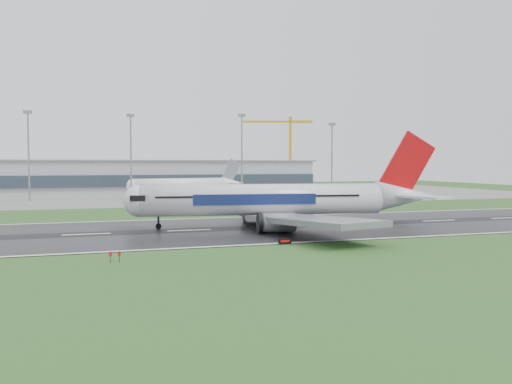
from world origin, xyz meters
name	(u,v)px	position (x,y,z in m)	size (l,w,h in m)	color
ground	(86,235)	(0.00, 0.00, 0.00)	(520.00, 520.00, 0.00)	#244D1C
runway	(86,234)	(0.00, 0.00, 0.05)	(400.00, 45.00, 0.10)	black
apron	(92,196)	(0.00, 125.00, 0.04)	(400.00, 130.00, 0.08)	slate
terminal	(93,175)	(0.00, 185.00, 7.50)	(240.00, 36.00, 15.00)	#94959E
main_airliner	(285,180)	(40.75, -0.04, 10.09)	(67.69, 64.46, 19.98)	silver
parked_airliner	(184,178)	(37.76, 114.59, 7.77)	(52.45, 48.83, 15.37)	white
tower_crane	(290,151)	(119.09, 200.00, 21.66)	(43.81, 2.39, 43.33)	gold
runway_sign	(285,241)	(32.32, -22.65, 0.52)	(2.30, 0.26, 1.04)	black
floodmast_2	(29,158)	(-21.64, 100.00, 15.95)	(0.64, 0.64, 31.91)	gray
floodmast_3	(131,158)	(14.72, 100.00, 15.85)	(0.64, 0.64, 31.69)	gray
floodmast_4	(242,157)	(59.17, 100.00, 16.50)	(0.64, 0.64, 32.99)	gray
floodmast_5	(332,160)	(99.90, 100.00, 15.16)	(0.64, 0.64, 30.32)	gray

